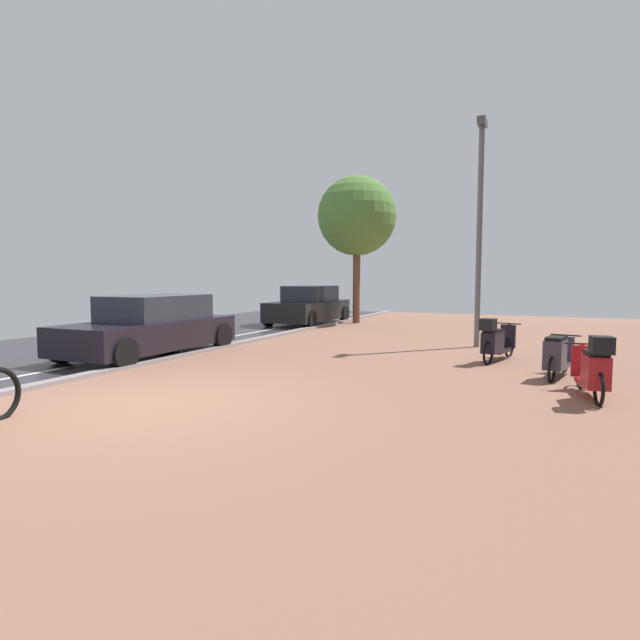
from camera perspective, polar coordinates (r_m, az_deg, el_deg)
ground at (r=6.77m, az=-9.80°, el=-10.76°), size 21.00×40.00×0.13m
scooter_near at (r=8.47m, az=28.18°, el=-4.85°), size 0.59×1.65×1.00m
scooter_mid at (r=9.94m, az=24.95°, el=-3.66°), size 0.64×1.64×0.78m
scooter_far at (r=11.40m, az=19.00°, el=-2.25°), size 0.75×1.76×0.97m
parked_car_near at (r=12.38m, az=-18.33°, el=-0.72°), size 1.92×4.29×1.37m
parked_car_far at (r=19.57m, az=-1.24°, el=1.54°), size 1.90×4.17×1.46m
lamp_post at (r=13.68m, az=17.39°, el=10.41°), size 0.20×0.52×5.71m
street_tree at (r=20.16m, az=4.14°, el=11.44°), size 3.05×3.05×5.67m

